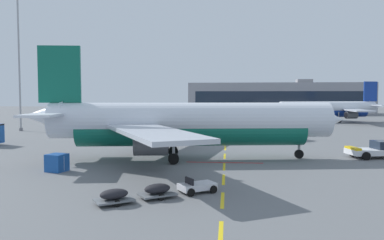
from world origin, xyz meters
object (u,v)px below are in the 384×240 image
(pushback_tug, at_px, (377,150))
(uld_cargo_container, at_px, (57,163))
(airliner_foreground, at_px, (186,123))
(fuel_service_truck, at_px, (275,128))
(apron_light_mast_near, at_px, (19,43))
(baggage_train, at_px, (158,190))
(airliner_mid_left, at_px, (330,109))

(pushback_tug, relative_size, uld_cargo_container, 3.29)
(airliner_foreground, xyz_separation_m, fuel_service_truck, (12.12, 22.14, -2.30))
(apron_light_mast_near, bearing_deg, uld_cargo_container, -56.74)
(apron_light_mast_near, bearing_deg, fuel_service_truck, -10.96)
(airliner_foreground, relative_size, pushback_tug, 5.42)
(uld_cargo_container, bearing_deg, fuel_service_truck, 52.06)
(fuel_service_truck, xyz_separation_m, uld_cargo_container, (-23.23, -29.79, -0.85))
(baggage_train, height_order, apron_light_mast_near, apron_light_mast_near)
(baggage_train, xyz_separation_m, uld_cargo_container, (-10.90, 8.25, 0.28))
(pushback_tug, xyz_separation_m, baggage_train, (-21.39, -19.08, -0.38))
(airliner_mid_left, distance_m, uld_cargo_container, 83.51)
(pushback_tug, height_order, fuel_service_truck, fuel_service_truck)
(airliner_foreground, height_order, airliner_mid_left, airliner_foreground)
(airliner_foreground, xyz_separation_m, baggage_train, (-0.21, -15.90, -3.42))
(airliner_foreground, bearing_deg, uld_cargo_container, -145.43)
(baggage_train, xyz_separation_m, apron_light_mast_near, (-36.66, 47.53, 16.93))
(airliner_foreground, relative_size, uld_cargo_container, 17.81)
(pushback_tug, distance_m, fuel_service_truck, 21.03)
(pushback_tug, xyz_separation_m, uld_cargo_container, (-32.29, -10.83, -0.10))
(baggage_train, height_order, uld_cargo_container, uld_cargo_container)
(airliner_mid_left, bearing_deg, pushback_tug, -99.78)
(pushback_tug, bearing_deg, apron_light_mast_near, 153.89)
(uld_cargo_container, distance_m, apron_light_mast_near, 49.84)
(airliner_mid_left, distance_m, fuel_service_truck, 46.26)
(fuel_service_truck, bearing_deg, airliner_foreground, -118.70)
(airliner_foreground, bearing_deg, apron_light_mast_near, 139.38)
(airliner_foreground, distance_m, apron_light_mast_near, 50.42)
(airliner_foreground, relative_size, baggage_train, 4.39)
(pushback_tug, height_order, baggage_train, pushback_tug)
(apron_light_mast_near, bearing_deg, airliner_foreground, -40.62)
(airliner_foreground, relative_size, apron_light_mast_near, 1.22)
(uld_cargo_container, bearing_deg, apron_light_mast_near, 123.26)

